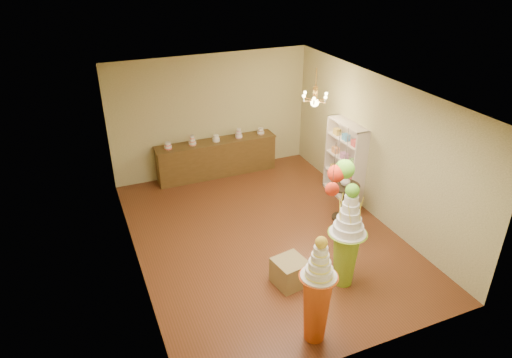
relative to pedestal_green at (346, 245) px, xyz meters
name	(u,v)px	position (x,y,z in m)	size (l,w,h in m)	color
floor	(264,235)	(-0.68, 1.84, -0.79)	(6.50, 6.50, 0.00)	#592E18
ceiling	(266,91)	(-0.68, 1.84, 2.21)	(6.50, 6.50, 0.00)	silver
wall_back	(212,115)	(-0.68, 5.09, 0.71)	(5.00, 0.04, 3.00)	tan
wall_front	(366,271)	(-0.68, -1.41, 0.71)	(5.00, 0.04, 3.00)	tan
wall_left	(130,194)	(-3.18, 1.84, 0.71)	(0.04, 6.50, 3.00)	tan
wall_right	(375,148)	(1.82, 1.84, 0.71)	(0.04, 6.50, 3.00)	tan
pedestal_green	(346,245)	(0.00, 0.00, 0.00)	(0.79, 0.79, 1.94)	#82AC26
pedestal_orange	(317,299)	(-1.07, -0.90, -0.06)	(0.59, 0.59, 1.81)	#C44B16
burlap_riser	(290,272)	(-0.86, 0.34, -0.56)	(0.52, 0.52, 0.47)	olive
sideboard	(217,157)	(-0.68, 4.81, -0.31)	(3.04, 0.54, 1.16)	#513A19
shelving_unit	(345,161)	(1.66, 2.64, 0.11)	(0.33, 1.20, 1.80)	beige
round_table	(344,197)	(1.11, 1.78, -0.27)	(0.65, 0.65, 0.81)	black
vase	(345,180)	(1.11, 1.78, 0.13)	(0.21, 0.21, 0.21)	beige
pom_red_left	(336,173)	(-0.46, -0.20, 1.52)	(0.26, 0.26, 0.82)	#453931
pom_green_mid	(345,169)	(-0.33, -0.21, 1.57)	(0.29, 0.29, 0.78)	#453931
pom_red_right	(332,189)	(-0.77, -0.60, 1.53)	(0.19, 0.19, 0.78)	#453931
chandelier	(315,100)	(0.97, 2.97, 1.51)	(0.65, 0.65, 0.85)	#DEA34E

